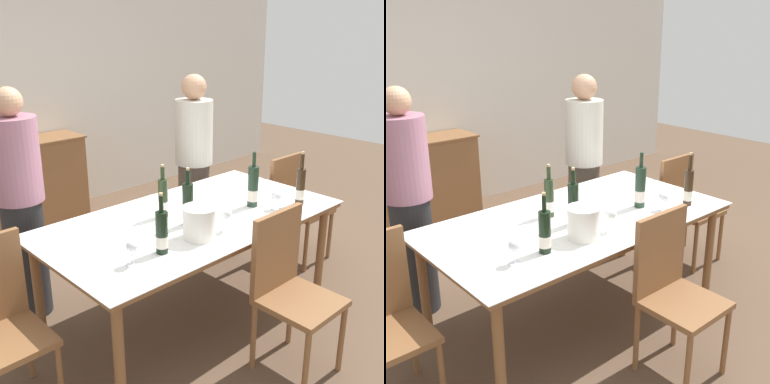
% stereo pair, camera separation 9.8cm
% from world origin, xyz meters
% --- Properties ---
extents(ground_plane, '(12.00, 12.00, 0.00)m').
position_xyz_m(ground_plane, '(0.00, 0.00, 0.00)').
color(ground_plane, brown).
extents(back_wall, '(8.00, 0.10, 2.80)m').
position_xyz_m(back_wall, '(0.00, 2.66, 1.40)').
color(back_wall, silver).
rests_on(back_wall, ground_plane).
extents(sideboard_cabinet, '(1.30, 0.46, 0.89)m').
position_xyz_m(sideboard_cabinet, '(-0.13, 2.37, 0.45)').
color(sideboard_cabinet, brown).
rests_on(sideboard_cabinet, ground_plane).
extents(dining_table, '(2.05, 1.08, 0.76)m').
position_xyz_m(dining_table, '(0.00, 0.00, 0.70)').
color(dining_table, brown).
rests_on(dining_table, ground_plane).
extents(ice_bucket, '(0.21, 0.21, 0.20)m').
position_xyz_m(ice_bucket, '(-0.19, -0.27, 0.87)').
color(ice_bucket, white).
rests_on(ice_bucket, dining_table).
extents(wine_bottle_0, '(0.07, 0.07, 0.36)m').
position_xyz_m(wine_bottle_0, '(-0.49, -0.27, 0.88)').
color(wine_bottle_0, black).
rests_on(wine_bottle_0, dining_table).
extents(wine_bottle_1, '(0.07, 0.07, 0.38)m').
position_xyz_m(wine_bottle_1, '(-0.11, -0.07, 0.90)').
color(wine_bottle_1, black).
rests_on(wine_bottle_1, dining_table).
extents(wine_bottle_2, '(0.08, 0.08, 0.40)m').
position_xyz_m(wine_bottle_2, '(0.46, -0.14, 0.90)').
color(wine_bottle_2, '#1E3323').
rests_on(wine_bottle_2, dining_table).
extents(wine_bottle_3, '(0.07, 0.07, 0.37)m').
position_xyz_m(wine_bottle_3, '(-0.13, 0.14, 0.89)').
color(wine_bottle_3, '#28381E').
rests_on(wine_bottle_3, dining_table).
extents(wine_bottle_4, '(0.06, 0.06, 0.39)m').
position_xyz_m(wine_bottle_4, '(0.74, -0.34, 0.89)').
color(wine_bottle_4, '#332314').
rests_on(wine_bottle_4, dining_table).
extents(wine_glass_0, '(0.08, 0.08, 0.15)m').
position_xyz_m(wine_glass_0, '(-0.70, -0.27, 0.86)').
color(wine_glass_0, white).
rests_on(wine_glass_0, dining_table).
extents(wine_glass_1, '(0.08, 0.08, 0.15)m').
position_xyz_m(wine_glass_1, '(0.00, -0.31, 0.87)').
color(wine_glass_1, white).
rests_on(wine_glass_1, dining_table).
extents(wine_glass_2, '(0.07, 0.07, 0.13)m').
position_xyz_m(wine_glass_2, '(0.53, -0.29, 0.85)').
color(wine_glass_2, white).
rests_on(wine_glass_2, dining_table).
extents(wine_glass_3, '(0.07, 0.07, 0.13)m').
position_xyz_m(wine_glass_3, '(-0.02, -0.18, 0.85)').
color(wine_glass_3, white).
rests_on(wine_glass_3, dining_table).
extents(chair_right_end, '(0.42, 0.42, 0.90)m').
position_xyz_m(chair_right_end, '(1.32, 0.08, 0.53)').
color(chair_right_end, brown).
rests_on(chair_right_end, ground_plane).
extents(chair_near_front, '(0.42, 0.42, 0.98)m').
position_xyz_m(chair_near_front, '(0.06, -0.76, 0.56)').
color(chair_near_front, brown).
rests_on(chair_near_front, ground_plane).
extents(person_host, '(0.33, 0.33, 1.62)m').
position_xyz_m(person_host, '(-0.81, 0.84, 0.81)').
color(person_host, '#262628').
rests_on(person_host, ground_plane).
extents(person_guest_left, '(0.33, 0.33, 1.60)m').
position_xyz_m(person_guest_left, '(0.78, 0.80, 0.80)').
color(person_guest_left, '#51473D').
rests_on(person_guest_left, ground_plane).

